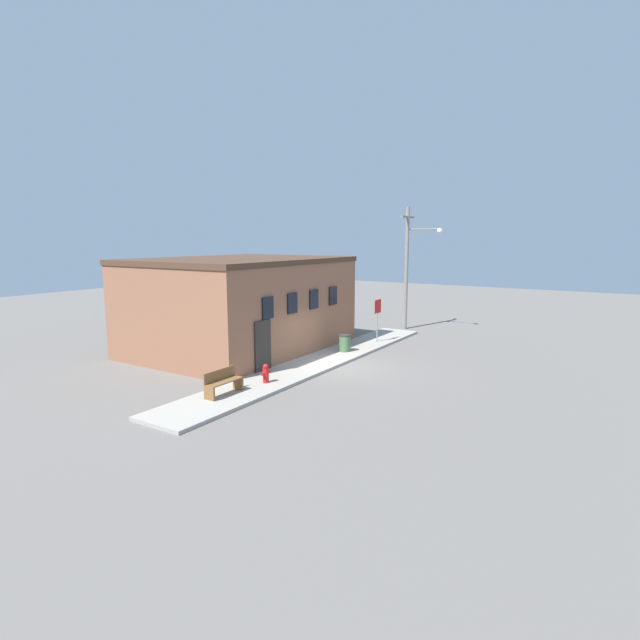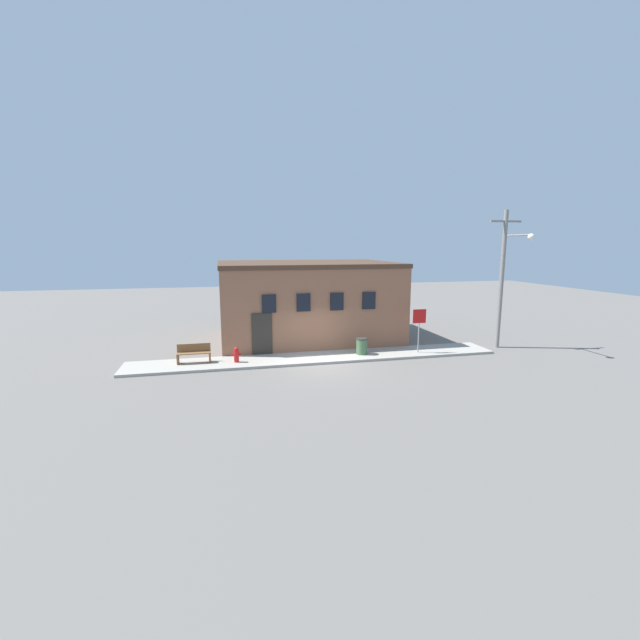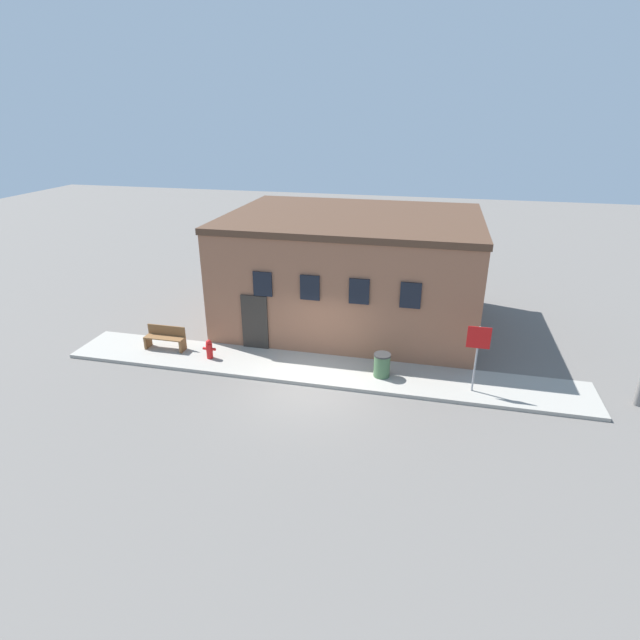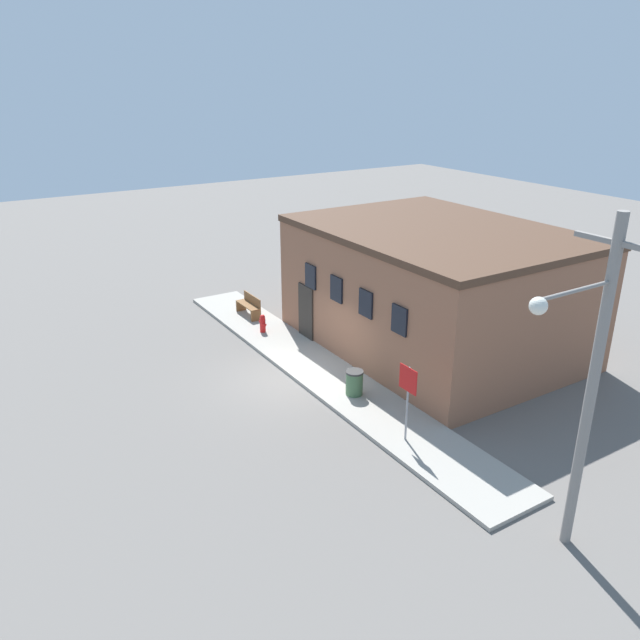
% 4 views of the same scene
% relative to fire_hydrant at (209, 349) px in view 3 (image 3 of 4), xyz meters
% --- Properties ---
extents(ground_plane, '(80.00, 80.00, 0.00)m').
position_rel_fire_hydrant_xyz_m(ground_plane, '(3.93, -0.94, -0.48)').
color(ground_plane, '#66605B').
extents(sidewalk, '(18.10, 2.17, 0.12)m').
position_rel_fire_hydrant_xyz_m(sidewalk, '(3.93, 0.14, -0.42)').
color(sidewalk, '#9E998E').
rests_on(sidewalk, ground).
extents(brick_building, '(10.01, 7.51, 4.55)m').
position_rel_fire_hydrant_xyz_m(brick_building, '(4.30, 4.92, 1.79)').
color(brick_building, '#8E5B42').
rests_on(brick_building, ground).
extents(fire_hydrant, '(0.48, 0.23, 0.72)m').
position_rel_fire_hydrant_xyz_m(fire_hydrant, '(0.00, 0.00, 0.00)').
color(fire_hydrant, red).
rests_on(fire_hydrant, sidewalk).
extents(stop_sign, '(0.71, 0.06, 2.22)m').
position_rel_fire_hydrant_xyz_m(stop_sign, '(9.09, -0.22, 1.21)').
color(stop_sign, gray).
rests_on(stop_sign, sidewalk).
extents(bench, '(1.51, 0.44, 0.87)m').
position_rel_fire_hydrant_xyz_m(bench, '(-1.92, 0.36, 0.08)').
color(bench, brown).
rests_on(bench, sidewalk).
extents(trash_bin, '(0.57, 0.57, 0.81)m').
position_rel_fire_hydrant_xyz_m(trash_bin, '(6.17, 0.09, 0.05)').
color(trash_bin, '#426642').
rests_on(trash_bin, sidewalk).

